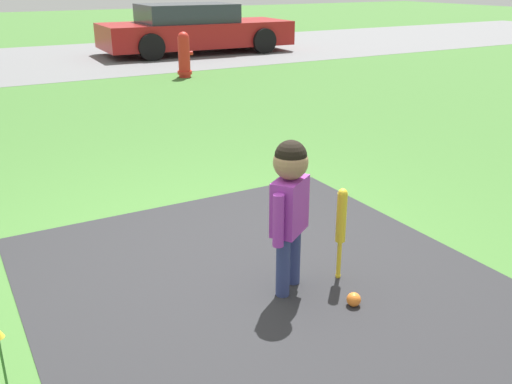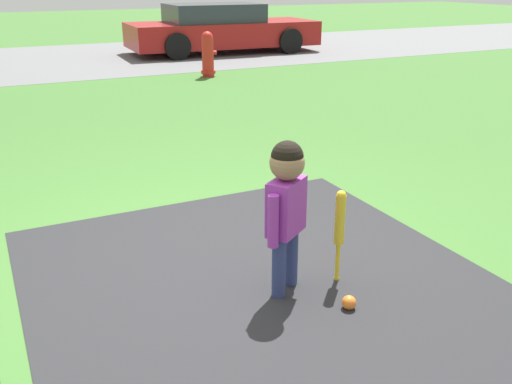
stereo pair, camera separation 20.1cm
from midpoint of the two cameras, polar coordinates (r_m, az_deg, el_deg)
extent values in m
plane|color=#3D6B2D|center=(3.98, -3.18, -6.30)|extent=(60.00, 60.00, 0.00)
cube|color=slate|center=(13.93, -20.79, 12.11)|extent=(40.00, 6.00, 0.01)
cylinder|color=navy|center=(3.41, 4.00, -7.55)|extent=(0.08, 0.08, 0.39)
cylinder|color=navy|center=(3.55, 5.17, -6.42)|extent=(0.08, 0.08, 0.39)
cube|color=purple|center=(3.33, 4.77, -1.48)|extent=(0.30, 0.27, 0.33)
cylinder|color=purple|center=(3.21, 3.53, -2.95)|extent=(0.06, 0.06, 0.31)
cylinder|color=purple|center=(3.48, 5.88, -1.06)|extent=(0.06, 0.06, 0.31)
sphere|color=#997051|center=(3.24, 4.91, 2.91)|extent=(0.20, 0.20, 0.20)
sphere|color=black|center=(3.23, 4.93, 3.51)|extent=(0.19, 0.19, 0.19)
sphere|color=yellow|center=(3.71, 9.62, -8.48)|extent=(0.03, 0.03, 0.03)
cylinder|color=yellow|center=(3.65, 9.73, -6.93)|extent=(0.03, 0.03, 0.26)
cylinder|color=yellow|center=(3.53, 10.01, -2.75)|extent=(0.06, 0.06, 0.32)
sphere|color=yellow|center=(3.47, 10.17, -0.33)|extent=(0.06, 0.06, 0.06)
sphere|color=orange|center=(3.42, 10.98, -10.82)|extent=(0.08, 0.08, 0.08)
cylinder|color=red|center=(11.06, -4.31, 13.31)|extent=(0.22, 0.22, 0.73)
sphere|color=red|center=(11.02, -4.36, 15.19)|extent=(0.21, 0.21, 0.21)
cylinder|color=red|center=(11.10, -4.27, 11.89)|extent=(0.27, 0.27, 0.06)
cylinder|color=red|center=(11.09, -3.72, 13.73)|extent=(0.10, 0.08, 0.08)
cube|color=maroon|center=(14.65, -2.93, 15.53)|extent=(4.67, 1.94, 0.57)
cube|color=#2D333D|center=(14.53, -3.85, 17.44)|extent=(2.27, 1.63, 0.43)
cylinder|color=black|center=(16.02, 0.86, 15.47)|extent=(0.61, 0.21, 0.60)
cylinder|color=black|center=(14.44, 3.86, 14.83)|extent=(0.61, 0.21, 0.60)
cylinder|color=black|center=(15.07, -9.41, 14.86)|extent=(0.61, 0.21, 0.60)
cylinder|color=black|center=(13.38, -7.42, 14.23)|extent=(0.61, 0.21, 0.60)
camera|label=1|loc=(0.10, -88.43, 0.60)|focal=40.00mm
camera|label=2|loc=(0.10, 91.57, -0.60)|focal=40.00mm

